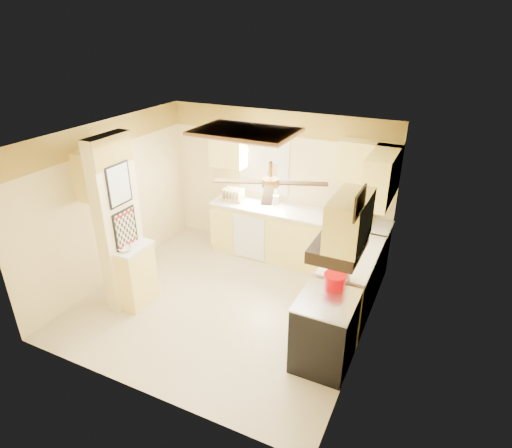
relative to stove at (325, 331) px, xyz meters
The scene contains 34 objects.
floor 1.82m from the stove, 161.77° to the left, with size 4.00×4.00×0.00m, color tan.
ceiling 2.69m from the stove, 161.77° to the left, with size 4.00×4.00×0.00m, color white.
wall_back 3.07m from the stove, 124.28° to the left, with size 4.00×4.00×0.00m, color #F1D993.
wall_front 2.29m from the stove, 141.04° to the right, with size 4.00×4.00×0.00m, color #F1D993.
wall_left 3.79m from the stove, behind, with size 3.80×3.80×0.00m, color #F1D993.
wall_right 1.02m from the stove, 59.02° to the left, with size 3.80×3.80×0.00m, color #F1D993.
wallpaper_border 3.48m from the stove, 124.50° to the left, with size 4.00×0.02×0.40m, color yellow.
partition_column 3.12m from the stove, behind, with size 0.20×0.70×2.50m, color #F1D993.
partition_ledge 2.80m from the stove, behind, with size 0.25×0.55×0.90m, color #FFE473.
ledge_top 2.84m from the stove, behind, with size 0.28×0.58×0.04m, color white.
lower_cabinets_back 2.45m from the stove, 118.55° to the left, with size 3.00×0.60×0.90m, color #FFE473.
lower_cabinets_right 1.15m from the stove, 88.49° to the left, with size 0.60×1.40×0.90m, color #FFE473.
countertop_back 2.48m from the stove, 118.66° to the left, with size 3.04×0.64×0.04m, color white.
countertop_right 1.24m from the stove, 88.99° to the left, with size 0.64×1.44×0.04m, color white.
dishwasher_panel 2.66m from the stove, 136.25° to the left, with size 0.58×0.02×0.80m, color white.
window 3.29m from the stove, 128.23° to the left, with size 0.92×0.02×1.02m.
upper_cab_back_left 3.67m from the stove, 137.92° to the left, with size 0.60×0.35×0.70m, color #FFE473.
upper_cab_back_right 2.67m from the stove, 93.01° to the left, with size 0.90×0.35×0.70m, color #FFE473.
upper_cab_right 2.28m from the stove, 85.07° to the left, with size 0.35×1.00×0.70m, color #FFE473.
upper_cab_left_wall 3.77m from the stove, behind, with size 0.35×0.75×0.70m, color #FFE473.
upper_cab_over_stove 1.50m from the stove, ahead, with size 0.35×0.76×0.52m, color #FFE473.
stove is the anchor object (origin of this frame).
range_hood 1.16m from the stove, ahead, with size 0.50×0.76×0.14m, color black.
poster_menu 3.22m from the stove, behind, with size 0.02×0.42×0.57m.
poster_nashville 3.00m from the stove, behind, with size 0.02×0.42×0.57m.
ceiling_light_panel 2.75m from the stove, 146.22° to the left, with size 1.35×0.95×0.06m.
ceiling_fan 1.95m from the stove, 167.38° to the right, with size 1.15×1.15×0.26m.
vent_grate 1.90m from the stove, 48.45° to the right, with size 0.02×0.40×0.25m, color black.
microwave 2.28m from the stove, 99.06° to the left, with size 0.55×0.37×0.30m, color white.
bowl 2.89m from the stove, behind, with size 0.19×0.19×0.05m, color white.
dutch_oven 0.61m from the stove, 89.53° to the left, with size 0.27×0.27×0.18m.
kettle 0.75m from the stove, 80.67° to the left, with size 0.15×0.15×0.22m.
dish_rack 3.23m from the stove, 138.06° to the left, with size 0.38×0.29×0.21m.
utensil_crock 2.87m from the stove, 125.51° to the left, with size 0.12×0.12×0.24m.
Camera 1 is at (2.67, -4.55, 3.80)m, focal length 30.00 mm.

